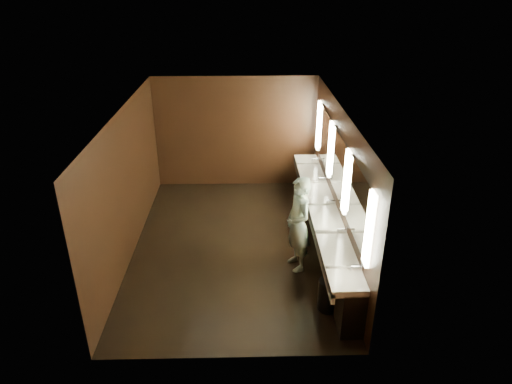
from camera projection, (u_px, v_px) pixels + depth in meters
floor at (235, 245)px, 9.27m from camera, size 6.00×6.00×0.00m
ceiling at (231, 111)px, 8.06m from camera, size 4.00×6.00×0.02m
wall_back at (236, 133)px, 11.36m from camera, size 4.00×0.02×2.80m
wall_front at (228, 278)px, 5.97m from camera, size 4.00×0.02×2.80m
wall_left at (127, 184)px, 8.62m from camera, size 0.02×6.00×2.80m
wall_right at (338, 182)px, 8.71m from camera, size 0.02×6.00×2.80m
sink_counter at (324, 223)px, 9.10m from camera, size 0.55×5.40×1.01m
mirror_band at (338, 165)px, 8.56m from camera, size 0.06×5.03×1.15m
person at (298, 224)px, 8.22m from camera, size 0.60×0.76×1.81m
trash_bin at (329, 295)px, 7.43m from camera, size 0.46×0.46×0.55m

